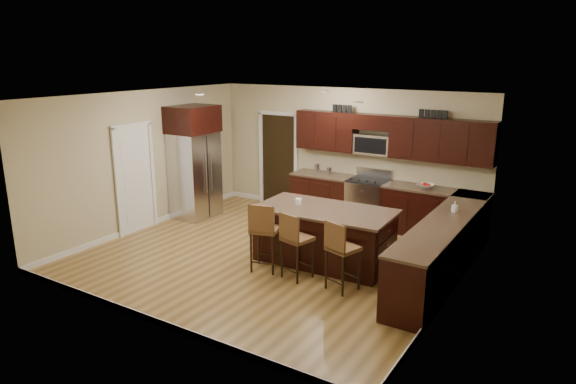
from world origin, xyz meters
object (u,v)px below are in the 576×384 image
Objects in this scene: stool_left at (264,229)px; stool_right at (340,248)px; range at (368,202)px; island at (324,237)px; stool_mid at (294,238)px; refrigerator at (194,161)px.

stool_left is 1.33m from stool_right.
island is at bearing -85.18° from range.
stool_mid is at bearing -87.75° from range.
island is 2.03× the size of stool_left.
stool_mid is 0.45× the size of refrigerator.
stool_right is at bearing -52.25° from island.
stool_mid reaches higher than island.
range is 1.05× the size of stool_right.
stool_right is at bearing -14.83° from stool_left.
range is at bearing 105.85° from stool_mid.
range is 3.06m from stool_mid.
stool_left is at bearing -166.04° from stool_mid.
island is 1.08m from stool_left.
stool_left reaches higher than island.
stool_left is 0.56m from stool_mid.
stool_mid is at bearing -162.57° from stool_right.
range is at bearing 92.67° from island.
island is at bearing 99.07° from stool_mid.
stool_right is at bearing -73.76° from range.
stool_left is 1.06× the size of stool_mid.
island is 2.16× the size of stool_right.
stool_left is 0.48× the size of refrigerator.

